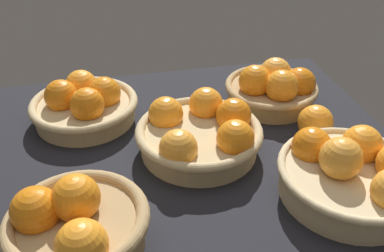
% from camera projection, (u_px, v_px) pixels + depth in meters
% --- Properties ---
extents(market_tray, '(0.84, 0.72, 0.03)m').
position_uv_depth(market_tray, '(193.00, 156.00, 0.85)').
color(market_tray, black).
rests_on(market_tray, ground).
extents(basket_far_left, '(0.25, 0.25, 0.12)m').
position_uv_depth(basket_far_left, '(353.00, 173.00, 0.72)').
color(basket_far_left, '#D3BC8C').
rests_on(basket_far_left, market_tray).
extents(basket_near_left, '(0.21, 0.21, 0.10)m').
position_uv_depth(basket_near_left, '(274.00, 88.00, 0.98)').
color(basket_near_left, tan).
rests_on(basket_near_left, market_tray).
extents(basket_far_right, '(0.21, 0.21, 0.12)m').
position_uv_depth(basket_far_right, '(75.00, 225.00, 0.62)').
color(basket_far_right, tan).
rests_on(basket_far_right, market_tray).
extents(basket_center, '(0.25, 0.25, 0.10)m').
position_uv_depth(basket_center, '(201.00, 133.00, 0.82)').
color(basket_center, tan).
rests_on(basket_center, market_tray).
extents(basket_near_right, '(0.23, 0.23, 0.10)m').
position_uv_depth(basket_near_right, '(84.00, 104.00, 0.92)').
color(basket_near_right, tan).
rests_on(basket_near_right, market_tray).
extents(loose_orange_front_gap, '(0.07, 0.07, 0.07)m').
position_uv_depth(loose_orange_front_gap, '(315.00, 122.00, 0.86)').
color(loose_orange_front_gap, orange).
rests_on(loose_orange_front_gap, market_tray).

